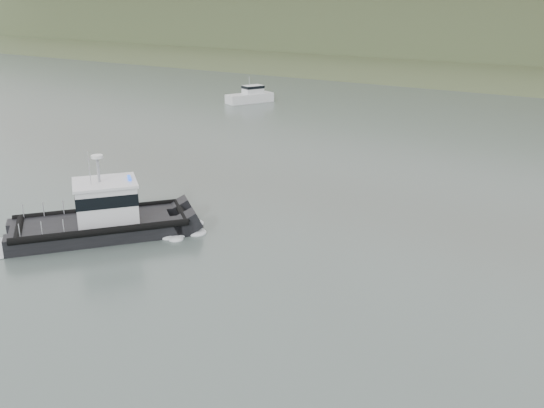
{
  "coord_description": "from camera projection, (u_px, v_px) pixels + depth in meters",
  "views": [
    {
      "loc": [
        16.99,
        -18.42,
        13.48
      ],
      "look_at": [
        -0.26,
        8.36,
        2.4
      ],
      "focal_mm": 40.0,
      "sensor_mm": 36.0,
      "label": 1
    }
  ],
  "objects": [
    {
      "name": "patrol_boat",
      "position": [
        102.0,
        215.0,
        35.38
      ],
      "size": [
        9.44,
        10.4,
        5.02
      ],
      "rotation": [
        0.0,
        0.0,
        -0.68
      ],
      "color": "black",
      "rests_on": "ground"
    },
    {
      "name": "motorboat",
      "position": [
        251.0,
        96.0,
        79.17
      ],
      "size": [
        4.53,
        6.55,
        3.44
      ],
      "rotation": [
        0.0,
        0.0,
        -0.44
      ],
      "color": "silver",
      "rests_on": "ground"
    },
    {
      "name": "ground",
      "position": [
        178.0,
        305.0,
        27.75
      ],
      "size": [
        400.0,
        400.0,
        0.0
      ],
      "primitive_type": "plane",
      "color": "#47554F",
      "rests_on": "ground"
    }
  ]
}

